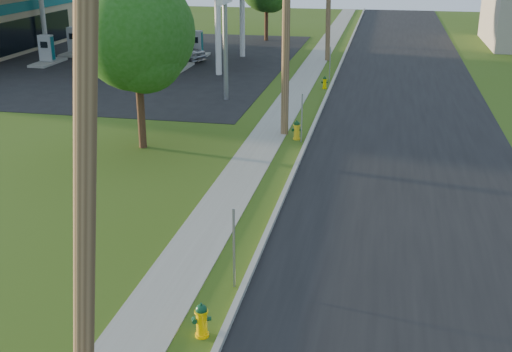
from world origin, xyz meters
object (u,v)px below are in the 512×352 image
(utility_pole_mid, at_px, (286,14))
(tree_verge, at_px, (138,37))
(utility_pole_near, at_px, (85,163))
(fuel_pump_se, at_px, (196,48))
(hydrant_far, at_px, (325,83))
(car_silver, at_px, (178,50))
(hydrant_near, at_px, (202,320))
(fuel_pump_sw, at_px, (75,44))
(fuel_pump_ne, at_px, (178,58))
(fuel_pump_nw, at_px, (47,53))
(hydrant_mid, at_px, (297,130))

(utility_pole_mid, distance_m, tree_verge, 5.95)
(utility_pole_near, relative_size, fuel_pump_se, 2.96)
(fuel_pump_se, distance_m, hydrant_far, 12.46)
(car_silver, bearing_deg, utility_pole_near, -138.98)
(tree_verge, xyz_separation_m, hydrant_near, (5.75, -11.89, -3.93))
(hydrant_far, bearing_deg, fuel_pump_sw, 157.23)
(utility_pole_mid, xyz_separation_m, car_silver, (-9.88, 16.10, -4.26))
(tree_verge, bearing_deg, hydrant_far, 64.26)
(utility_pole_mid, bearing_deg, fuel_pump_se, 117.63)
(tree_verge, bearing_deg, hydrant_near, -64.20)
(utility_pole_near, bearing_deg, fuel_pump_sw, 117.09)
(fuel_pump_ne, bearing_deg, fuel_pump_nw, 180.00)
(utility_pole_mid, xyz_separation_m, fuel_pump_se, (-8.90, 17.00, -4.23))
(utility_pole_near, height_order, hydrant_far, utility_pole_near)
(utility_pole_near, bearing_deg, hydrant_mid, 87.97)
(tree_verge, height_order, car_silver, tree_verge)
(car_silver, bearing_deg, fuel_pump_ne, -137.59)
(fuel_pump_nw, relative_size, fuel_pump_ne, 1.00)
(fuel_pump_se, bearing_deg, fuel_pump_ne, -90.00)
(hydrant_mid, bearing_deg, tree_verge, -157.73)
(utility_pole_mid, distance_m, fuel_pump_sw, 25.05)
(utility_pole_mid, distance_m, hydrant_near, 15.59)
(utility_pole_mid, bearing_deg, tree_verge, -149.44)
(fuel_pump_se, height_order, hydrant_far, fuel_pump_se)
(utility_pole_mid, bearing_deg, fuel_pump_nw, 144.01)
(fuel_pump_se, bearing_deg, car_silver, -137.51)
(fuel_pump_sw, relative_size, car_silver, 0.78)
(car_silver, bearing_deg, hydrant_far, -98.21)
(fuel_pump_sw, bearing_deg, car_silver, -6.39)
(fuel_pump_se, xyz_separation_m, car_silver, (-0.98, -0.90, -0.03))
(utility_pole_near, relative_size, hydrant_near, 12.19)
(hydrant_far, bearing_deg, hydrant_near, -90.28)
(hydrant_near, bearing_deg, fuel_pump_sw, 120.19)
(utility_pole_near, bearing_deg, fuel_pump_ne, 106.02)
(fuel_pump_se, bearing_deg, hydrant_near, -73.32)
(hydrant_mid, bearing_deg, utility_pole_near, -92.03)
(fuel_pump_sw, bearing_deg, hydrant_mid, -43.67)
(fuel_pump_sw, bearing_deg, fuel_pump_ne, -23.96)
(utility_pole_near, xyz_separation_m, utility_pole_mid, (-0.00, 18.00, 0.15))
(car_silver, bearing_deg, tree_verge, -141.06)
(fuel_pump_nw, bearing_deg, utility_pole_near, -60.00)
(fuel_pump_ne, distance_m, hydrant_mid, 16.66)
(fuel_pump_sw, bearing_deg, utility_pole_near, -62.91)
(utility_pole_near, distance_m, fuel_pump_nw, 36.03)
(hydrant_far, distance_m, car_silver, 12.72)
(fuel_pump_nw, height_order, hydrant_mid, fuel_pump_nw)
(utility_pole_mid, xyz_separation_m, fuel_pump_nw, (-17.90, 13.00, -4.23))
(tree_verge, relative_size, hydrant_mid, 8.27)
(utility_pole_mid, distance_m, fuel_pump_se, 19.65)
(hydrant_near, bearing_deg, fuel_pump_ne, 108.91)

